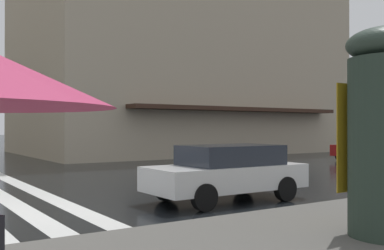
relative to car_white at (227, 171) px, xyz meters
The scene contains 4 objects.
ground_plane 4.68m from the car_white, 77.50° to the left, with size 220.00×220.00×0.00m, color black.
haussmann_block_corner 25.51m from the car_white, 28.93° to the right, with size 15.61×22.49×21.05m.
car_white is the anchor object (origin of this frame).
car_red 16.26m from the car_white, 66.43° to the right, with size 1.85×4.10×1.41m.
Camera 1 is at (-10.01, 2.57, 1.86)m, focal length 42.37 mm.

